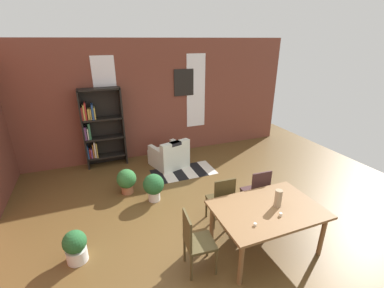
# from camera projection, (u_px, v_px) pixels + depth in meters

# --- Properties ---
(ground_plane) EXTENTS (9.90, 9.90, 0.00)m
(ground_plane) POSITION_uv_depth(u_px,v_px,m) (215.00, 239.00, 4.39)
(ground_plane) COLOR brown
(back_wall_brick) EXTENTS (7.94, 0.12, 3.14)m
(back_wall_brick) POSITION_uv_depth(u_px,v_px,m) (154.00, 100.00, 7.14)
(back_wall_brick) COLOR brown
(back_wall_brick) RESTS_ON ground
(window_pane_0) EXTENTS (0.55, 0.02, 2.04)m
(window_pane_0) POSITION_uv_depth(u_px,v_px,m) (107.00, 98.00, 6.61)
(window_pane_0) COLOR white
(window_pane_1) EXTENTS (0.55, 0.02, 2.04)m
(window_pane_1) POSITION_uv_depth(u_px,v_px,m) (196.00, 91.00, 7.44)
(window_pane_1) COLOR white
(dining_table) EXTENTS (1.61, 1.09, 0.74)m
(dining_table) POSITION_uv_depth(u_px,v_px,m) (267.00, 213.00, 3.99)
(dining_table) COLOR brown
(dining_table) RESTS_ON ground
(vase_on_table) EXTENTS (0.11, 0.11, 0.27)m
(vase_on_table) POSITION_uv_depth(u_px,v_px,m) (278.00, 198.00, 3.97)
(vase_on_table) COLOR #998466
(vase_on_table) RESTS_ON dining_table
(tealight_candle_0) EXTENTS (0.04, 0.04, 0.05)m
(tealight_candle_0) POSITION_uv_depth(u_px,v_px,m) (281.00, 214.00, 3.78)
(tealight_candle_0) COLOR silver
(tealight_candle_0) RESTS_ON dining_table
(tealight_candle_1) EXTENTS (0.04, 0.04, 0.04)m
(tealight_candle_1) POSITION_uv_depth(u_px,v_px,m) (255.00, 224.00, 3.58)
(tealight_candle_1) COLOR silver
(tealight_candle_1) RESTS_ON dining_table
(dining_chair_far_right) EXTENTS (0.42, 0.42, 0.95)m
(dining_chair_far_right) POSITION_uv_depth(u_px,v_px,m) (257.00, 191.00, 4.83)
(dining_chair_far_right) COLOR #361F1F
(dining_chair_far_right) RESTS_ON ground
(dining_chair_far_left) EXTENTS (0.42, 0.42, 0.95)m
(dining_chair_far_left) POSITION_uv_depth(u_px,v_px,m) (222.00, 199.00, 4.58)
(dining_chair_far_left) COLOR #392F16
(dining_chair_far_left) RESTS_ON ground
(dining_chair_head_left) EXTENTS (0.43, 0.43, 0.95)m
(dining_chair_head_left) POSITION_uv_depth(u_px,v_px,m) (195.00, 240.00, 3.65)
(dining_chair_head_left) COLOR #493E21
(dining_chair_head_left) RESTS_ON ground
(bookshelf_tall) EXTENTS (1.00, 0.33, 2.01)m
(bookshelf_tall) POSITION_uv_depth(u_px,v_px,m) (100.00, 128.00, 6.62)
(bookshelf_tall) COLOR black
(bookshelf_tall) RESTS_ON ground
(armchair_white) EXTENTS (0.99, 0.99, 0.75)m
(armchair_white) POSITION_uv_depth(u_px,v_px,m) (170.00, 156.00, 6.84)
(armchair_white) COLOR silver
(armchair_white) RESTS_ON ground
(potted_plant_by_shelf) EXTENTS (0.43, 0.43, 0.58)m
(potted_plant_by_shelf) POSITION_uv_depth(u_px,v_px,m) (154.00, 186.00, 5.34)
(potted_plant_by_shelf) COLOR silver
(potted_plant_by_shelf) RESTS_ON ground
(potted_plant_corner) EXTENTS (0.34, 0.34, 0.52)m
(potted_plant_corner) POSITION_uv_depth(u_px,v_px,m) (75.00, 246.00, 3.88)
(potted_plant_corner) COLOR silver
(potted_plant_corner) RESTS_ON ground
(potted_plant_window) EXTENTS (0.41, 0.41, 0.55)m
(potted_plant_window) POSITION_uv_depth(u_px,v_px,m) (127.00, 180.00, 5.61)
(potted_plant_window) COLOR #9E6042
(potted_plant_window) RESTS_ON ground
(striped_rug) EXTENTS (1.56, 0.79, 0.01)m
(striped_rug) POSITION_uv_depth(u_px,v_px,m) (184.00, 172.00, 6.60)
(striped_rug) COLOR black
(striped_rug) RESTS_ON ground
(framed_picture) EXTENTS (0.56, 0.03, 0.72)m
(framed_picture) POSITION_uv_depth(u_px,v_px,m) (184.00, 83.00, 7.21)
(framed_picture) COLOR black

